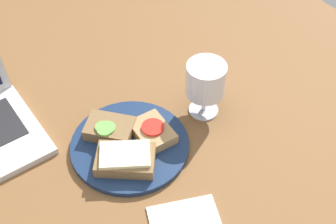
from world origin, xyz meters
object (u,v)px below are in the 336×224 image
at_px(sandwich_with_cucumber, 109,128).
at_px(sandwich_with_tomato, 152,132).
at_px(sandwich_with_cheese, 125,159).
at_px(wine_glass, 206,82).
at_px(plate, 130,145).

bearing_deg(sandwich_with_cucumber, sandwich_with_tomato, -40.00).
xyz_separation_m(sandwich_with_cheese, wine_glass, (0.22, 0.03, 0.06)).
bearing_deg(sandwich_with_cheese, sandwich_with_cucumber, 79.90).
bearing_deg(sandwich_with_tomato, sandwich_with_cheese, -160.75).
xyz_separation_m(sandwich_with_cucumber, sandwich_with_cheese, (-0.02, -0.09, 0.00)).
bearing_deg(sandwich_with_cucumber, wine_glass, -14.60).
distance_m(sandwich_with_cheese, wine_glass, 0.23).
bearing_deg(sandwich_with_cucumber, sandwich_with_cheese, -100.10).
xyz_separation_m(plate, sandwich_with_cucumber, (-0.02, 0.05, 0.02)).
bearing_deg(sandwich_with_cheese, plate, 49.27).
bearing_deg(sandwich_with_cheese, wine_glass, 8.37).
relative_size(plate, sandwich_with_tomato, 2.56).
relative_size(plate, sandwich_with_cheese, 1.79).
height_order(sandwich_with_tomato, wine_glass, wine_glass).
distance_m(sandwich_with_cucumber, sandwich_with_cheese, 0.09).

